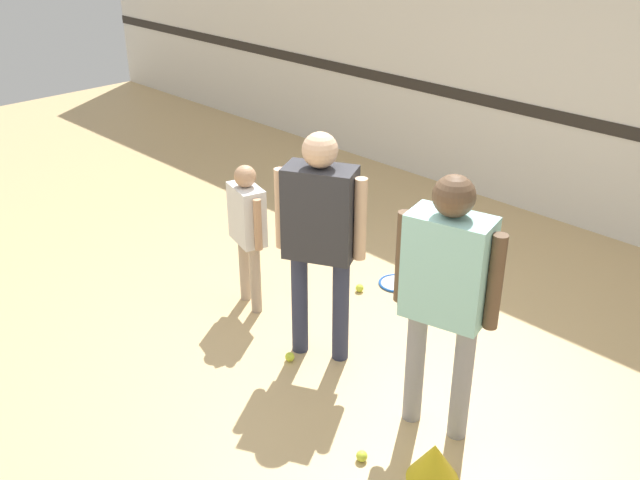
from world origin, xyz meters
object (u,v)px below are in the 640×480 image
at_px(person_instructor, 320,225).
at_px(tennis_ball_near_instructor, 290,357).
at_px(tennis_ball_by_spare_racket, 401,266).
at_px(tennis_ball_stray_left, 360,288).
at_px(racket_second_spare, 419,307).
at_px(person_student_left, 247,222).
at_px(training_cone, 434,462).
at_px(tennis_ball_stray_right, 362,456).
at_px(racket_spare_on_floor, 397,284).
at_px(person_student_right, 446,281).

height_order(person_instructor, tennis_ball_near_instructor, person_instructor).
distance_m(tennis_ball_by_spare_racket, tennis_ball_stray_left, 0.54).
bearing_deg(racket_second_spare, tennis_ball_by_spare_racket, 61.90).
relative_size(person_student_left, tennis_ball_near_instructor, 17.68).
bearing_deg(tennis_ball_by_spare_racket, training_cone, -46.22).
distance_m(person_instructor, training_cone, 1.61).
xyz_separation_m(tennis_ball_near_instructor, tennis_ball_stray_right, (1.00, -0.36, 0.00)).
relative_size(racket_second_spare, training_cone, 1.88).
distance_m(racket_second_spare, training_cone, 1.80).
height_order(tennis_ball_near_instructor, training_cone, training_cone).
bearing_deg(tennis_ball_by_spare_racket, person_student_left, -109.32).
xyz_separation_m(racket_second_spare, tennis_ball_by_spare_racket, (-0.52, 0.40, 0.02)).
bearing_deg(training_cone, racket_spare_on_floor, 135.20).
distance_m(person_student_left, tennis_ball_near_instructor, 1.07).
bearing_deg(racket_second_spare, training_cone, -129.78).
distance_m(racket_second_spare, tennis_ball_stray_left, 0.52).
bearing_deg(tennis_ball_stray_left, tennis_ball_near_instructor, -73.87).
xyz_separation_m(person_student_left, racket_second_spare, (0.97, 0.90, -0.71)).
height_order(tennis_ball_stray_left, training_cone, training_cone).
xyz_separation_m(person_student_left, racket_spare_on_floor, (0.61, 1.05, -0.71)).
distance_m(person_student_left, racket_second_spare, 1.50).
relative_size(person_instructor, person_student_right, 0.99).
bearing_deg(person_instructor, tennis_ball_stray_left, 87.70).
bearing_deg(person_instructor, tennis_ball_near_instructor, -137.74).
relative_size(racket_spare_on_floor, tennis_ball_stray_left, 7.12).
distance_m(person_student_right, training_cone, 1.00).
bearing_deg(person_student_left, tennis_ball_stray_right, -4.52).
height_order(person_student_right, racket_second_spare, person_student_right).
height_order(person_student_left, tennis_ball_by_spare_racket, person_student_left).
xyz_separation_m(racket_second_spare, training_cone, (1.17, -1.36, 0.11)).
bearing_deg(person_student_right, tennis_ball_stray_left, -45.06).
height_order(person_student_right, training_cone, person_student_right).
relative_size(person_student_left, person_student_right, 0.71).
xyz_separation_m(person_instructor, racket_spare_on_floor, (-0.24, 1.13, -1.00)).
distance_m(racket_spare_on_floor, training_cone, 2.16).
xyz_separation_m(person_student_left, tennis_ball_near_instructor, (0.77, -0.29, -0.69)).
height_order(person_instructor, racket_second_spare, person_instructor).
bearing_deg(person_student_right, tennis_ball_by_spare_racket, -58.14).
height_order(tennis_ball_near_instructor, tennis_ball_by_spare_racket, same).
relative_size(racket_spare_on_floor, racket_second_spare, 0.85).
height_order(racket_second_spare, tennis_ball_near_instructor, tennis_ball_near_instructor).
xyz_separation_m(person_instructor, tennis_ball_stray_left, (-0.38, 0.83, -0.97)).
bearing_deg(training_cone, tennis_ball_stray_right, -154.07).
xyz_separation_m(tennis_ball_near_instructor, training_cone, (1.37, -0.18, 0.09)).
relative_size(racket_second_spare, tennis_ball_stray_left, 8.40).
bearing_deg(tennis_ball_stray_right, racket_spare_on_floor, 124.32).
distance_m(person_instructor, person_student_right, 1.03).
bearing_deg(person_student_left, tennis_ball_near_instructor, -5.14).
relative_size(person_student_right, tennis_ball_stray_right, 24.83).
xyz_separation_m(person_student_right, tennis_ball_stray_left, (-1.41, 0.87, -0.98)).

